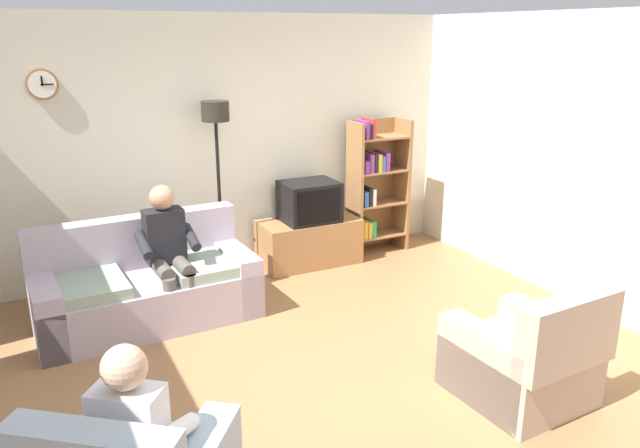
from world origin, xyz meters
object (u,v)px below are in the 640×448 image
(couch, at_px, (146,288))
(person_in_left_armchair, at_px, (140,431))
(tv, at_px, (309,201))
(bookshelf, at_px, (374,184))
(tv_stand, at_px, (309,242))
(person_on_couch, at_px, (168,248))
(floor_lamp, at_px, (217,141))
(armchair_near_bookshelf, at_px, (524,361))

(couch, bearing_deg, person_in_left_armchair, -101.64)
(couch, height_order, tv, tv)
(person_in_left_armchair, bearing_deg, bookshelf, 44.32)
(tv_stand, relative_size, person_on_couch, 0.89)
(tv_stand, relative_size, tv, 1.83)
(tv, distance_m, floor_lamp, 1.22)
(bookshelf, height_order, person_in_left_armchair, bookshelf)
(person_on_couch, bearing_deg, person_in_left_armchair, -106.70)
(tv, relative_size, bookshelf, 0.38)
(floor_lamp, xyz_separation_m, armchair_near_bookshelf, (1.16, -3.22, -1.16))
(couch, xyz_separation_m, tv, (1.93, 0.64, 0.41))
(couch, height_order, tv_stand, couch)
(armchair_near_bookshelf, bearing_deg, floor_lamp, 109.86)
(couch, distance_m, tv_stand, 2.05)
(tv_stand, height_order, tv, tv)
(tv, xyz_separation_m, person_in_left_armchair, (-2.45, -3.16, -0.12))
(bookshelf, relative_size, floor_lamp, 0.86)
(armchair_near_bookshelf, bearing_deg, bookshelf, 77.77)
(tv, bearing_deg, floor_lamp, 172.80)
(person_in_left_armchair, bearing_deg, tv, 52.15)
(tv, height_order, bookshelf, bookshelf)
(tv, xyz_separation_m, bookshelf, (0.88, 0.10, 0.08))
(floor_lamp, bearing_deg, person_in_left_armchair, -114.24)
(floor_lamp, height_order, armchair_near_bookshelf, floor_lamp)
(couch, height_order, person_on_couch, person_on_couch)
(floor_lamp, relative_size, armchair_near_bookshelf, 2.00)
(tv, bearing_deg, couch, -161.74)
(couch, bearing_deg, armchair_near_bookshelf, -49.21)
(tv, height_order, person_on_couch, person_on_couch)
(couch, relative_size, person_in_left_armchair, 1.73)
(tv_stand, bearing_deg, floor_lamp, 174.22)
(bookshelf, distance_m, person_in_left_armchair, 4.66)
(armchair_near_bookshelf, bearing_deg, couch, 130.79)
(tv_stand, xyz_separation_m, person_on_couch, (-1.73, -0.77, 0.44))
(couch, xyz_separation_m, bookshelf, (2.81, 0.73, 0.50))
(tv_stand, distance_m, bookshelf, 1.04)
(tv_stand, xyz_separation_m, tv, (-0.00, -0.02, 0.47))
(tv_stand, distance_m, person_on_couch, 1.95)
(tv_stand, bearing_deg, couch, -161.09)
(bookshelf, xyz_separation_m, person_on_couch, (-2.61, -0.84, -0.11))
(bookshelf, xyz_separation_m, person_in_left_armchair, (-3.33, -3.25, -0.21))
(tv_stand, bearing_deg, tv, -90.00)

